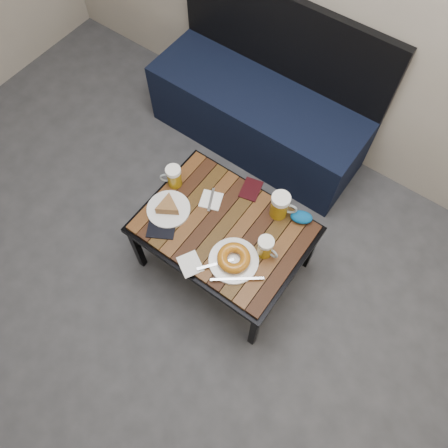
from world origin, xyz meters
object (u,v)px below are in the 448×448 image
Objects in this scene: plate_pie at (168,208)px; plate_bagel at (234,259)px; passport_navy at (161,230)px; bench at (259,111)px; cafe_table at (224,231)px; beer_mug_left at (174,176)px; beer_mug_centre at (280,206)px; beer_mug_right at (266,247)px; passport_burgundy at (251,189)px; knit_pouch at (301,217)px.

plate_bagel is (0.43, -0.04, 0.00)m from plate_pie.
bench is at bearing 156.74° from passport_navy.
cafe_table is at bearing 99.50° from passport_navy.
plate_pie is 0.76× the size of plate_bagel.
beer_mug_left is (0.01, -0.84, 0.26)m from bench.
beer_mug_centre is 0.68× the size of plate_pie.
passport_burgundy is (-0.26, 0.26, -0.06)m from beer_mug_right.
beer_mug_centre is 0.52× the size of plate_bagel.
beer_mug_left is 0.54m from plate_bagel.
beer_mug_left is (-0.36, 0.06, 0.11)m from cafe_table.
cafe_table is 0.31m from beer_mug_centre.
plate_pie is (-0.28, -0.09, 0.07)m from cafe_table.
beer_mug_right is 0.42× the size of plate_bagel.
passport_burgundy is at bearing 138.33° from beer_mug_right.
beer_mug_left is 0.84× the size of beer_mug_centre.
plate_bagel is at bearing -117.79° from beer_mug_centre.
beer_mug_right is at bearing 138.79° from beer_mug_left.
beer_mug_left is at bearing -162.67° from knit_pouch.
plate_bagel is 0.41m from knit_pouch.
beer_mug_centre is 0.23m from beer_mug_right.
plate_pie reaches higher than knit_pouch.
passport_burgundy is at bearing 174.41° from beer_mug_left.
bench is at bearing 116.84° from plate_bagel.
beer_mug_centre is (0.18, 0.23, 0.12)m from cafe_table.
passport_burgundy is at bearing 112.82° from plate_bagel.
knit_pouch is (0.30, 0.00, 0.02)m from passport_burgundy.
beer_mug_centre is 1.36× the size of knit_pouch.
passport_navy is (0.04, -0.11, -0.02)m from plate_pie.
cafe_table is 0.26m from beer_mug_right.
bench is at bearing -125.38° from beer_mug_left.
passport_burgundy is at bearing 147.15° from beer_mug_centre.
knit_pouch is (0.66, -0.64, 0.22)m from bench.
passport_navy is at bearing -130.11° from passport_burgundy.
bench reaches higher than knit_pouch.
cafe_table is at bearing 139.59° from plate_bagel.
beer_mug_centre reaches higher than plate_pie.
beer_mug_centre is 1.15× the size of passport_burgundy.
plate_bagel reaches higher than passport_navy.
plate_pie is 0.44m from passport_burgundy.
bench reaches higher than beer_mug_right.
plate_bagel is (-0.03, -0.35, -0.05)m from beer_mug_centre.
plate_pie is 0.43m from plate_bagel.
plate_pie is at bearing -162.81° from cafe_table.
cafe_table is at bearing -67.60° from bench.
bench reaches higher than beer_mug_centre.
cafe_table is 0.38m from beer_mug_left.
beer_mug_left is 0.92× the size of passport_navy.
passport_burgundy is (-0.01, 0.26, 0.05)m from cafe_table.
beer_mug_right is 0.90× the size of passport_navy.
plate_bagel is at bearing -110.10° from knit_pouch.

